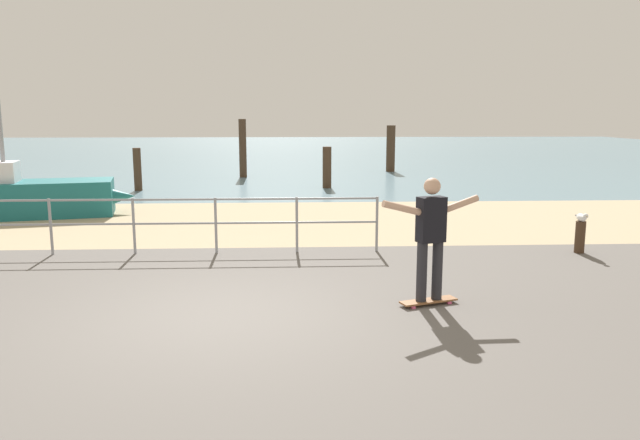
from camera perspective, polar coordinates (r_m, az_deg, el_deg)
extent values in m
cube|color=#605B56|center=(6.99, -10.43, -11.68)|extent=(24.00, 10.00, 0.04)
cube|color=tan|center=(14.69, -6.34, -0.14)|extent=(24.00, 6.00, 0.04)
cube|color=slate|center=(42.53, -4.03, 6.46)|extent=(72.00, 50.00, 0.04)
cylinder|color=gray|center=(12.04, -23.91, -0.64)|extent=(0.05, 0.05, 1.05)
cylinder|color=gray|center=(11.59, -17.05, -0.60)|extent=(0.05, 0.05, 1.05)
cylinder|color=gray|center=(11.31, -9.73, -0.55)|extent=(0.05, 0.05, 1.05)
cylinder|color=gray|center=(11.23, -2.18, -0.49)|extent=(0.05, 0.05, 1.05)
cylinder|color=gray|center=(11.34, 5.35, -0.43)|extent=(0.05, 0.05, 1.05)
cylinder|color=gray|center=(11.51, -17.17, 1.82)|extent=(8.92, 0.04, 0.04)
cylinder|color=gray|center=(11.58, -17.06, -0.34)|extent=(8.92, 0.04, 0.04)
cube|color=#19666B|center=(16.83, -26.30, 1.72)|extent=(4.60, 2.33, 0.90)
cone|color=#19666B|center=(16.55, -18.81, 2.09)|extent=(1.24, 0.99, 0.77)
cube|color=brown|center=(8.38, 10.14, -7.46)|extent=(0.82, 0.45, 0.02)
cylinder|color=#E5598C|center=(8.19, 8.75, -8.15)|extent=(0.07, 0.05, 0.06)
cylinder|color=#E5598C|center=(8.32, 8.18, -7.84)|extent=(0.07, 0.05, 0.06)
cylinder|color=#E5598C|center=(8.48, 12.04, -7.62)|extent=(0.07, 0.05, 0.06)
cylinder|color=#E5598C|center=(8.60, 11.44, -7.34)|extent=(0.07, 0.05, 0.06)
cylinder|color=#26262B|center=(8.21, 9.51, -4.82)|extent=(0.14, 0.14, 0.80)
cylinder|color=#26262B|center=(8.33, 10.93, -4.65)|extent=(0.14, 0.14, 0.80)
cube|color=black|center=(8.12, 10.38, 0.05)|extent=(0.41, 0.31, 0.60)
sphere|color=tan|center=(8.06, 10.47, 3.13)|extent=(0.22, 0.22, 0.22)
cylinder|color=tan|center=(7.87, 7.67, 1.13)|extent=(0.55, 0.27, 0.23)
cylinder|color=tan|center=(8.34, 13.01, 1.46)|extent=(0.55, 0.27, 0.23)
cylinder|color=#422D1E|center=(12.18, 23.18, -1.52)|extent=(0.18, 0.18, 0.61)
ellipsoid|color=white|center=(12.12, 23.30, 0.22)|extent=(0.17, 0.33, 0.14)
sphere|color=white|center=(11.94, 23.64, 0.35)|extent=(0.09, 0.09, 0.09)
cone|color=gold|center=(11.89, 23.73, 0.31)|extent=(0.03, 0.05, 0.02)
cube|color=slate|center=(12.27, 23.04, 0.39)|extent=(0.09, 0.13, 0.02)
cylinder|color=#422D1E|center=(21.17, -16.73, 4.54)|extent=(0.26, 0.26, 1.44)
cylinder|color=#422D1E|center=(24.78, -7.25, 6.66)|extent=(0.30, 0.30, 2.35)
cylinder|color=#422D1E|center=(21.06, 0.66, 4.93)|extent=(0.30, 0.30, 1.44)
cylinder|color=#422D1E|center=(27.24, 6.64, 6.65)|extent=(0.39, 0.39, 2.05)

